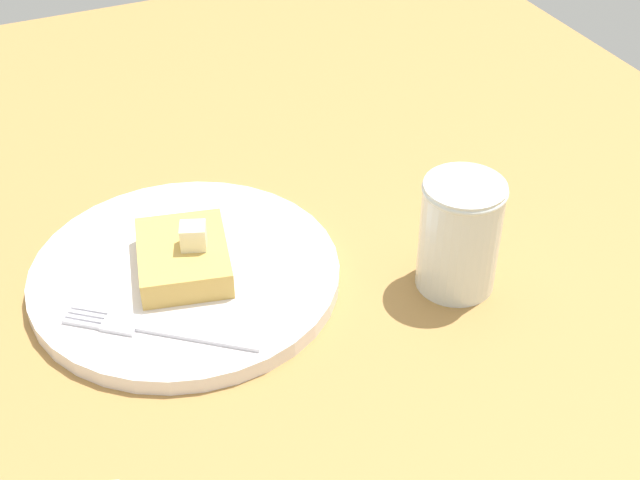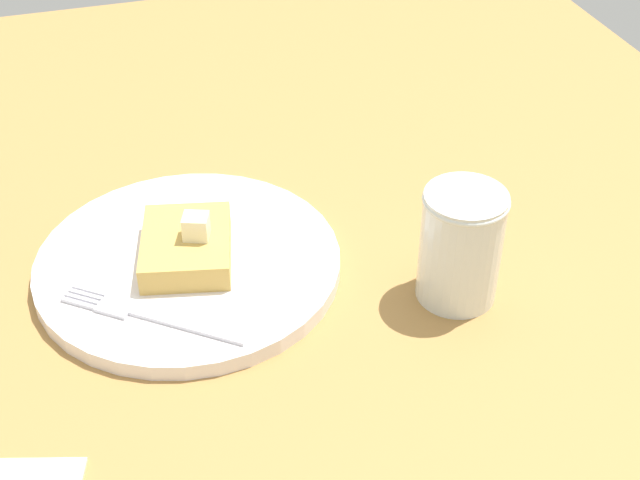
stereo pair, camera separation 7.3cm
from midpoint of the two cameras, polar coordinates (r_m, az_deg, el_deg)
table_surface at (r=82.21cm, az=-2.79°, el=-0.37°), size 113.29×113.29×2.37cm
plate at (r=77.15cm, az=-5.75°, el=-1.58°), size 26.29×26.29×1.44cm
toast_slice_center at (r=76.02cm, az=-5.83°, el=-0.53°), size 9.28×10.83×2.41cm
butter_pat_primary at (r=74.43cm, az=-5.16°, el=0.76°), size 2.63×2.50×2.11cm
fork at (r=71.49cm, az=-8.47°, el=-4.78°), size 13.55×10.91×0.36cm
syrup_jar at (r=73.66cm, az=11.79°, el=-0.79°), size 6.91×6.91×10.04cm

